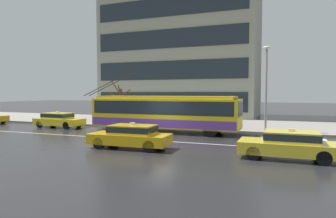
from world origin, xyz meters
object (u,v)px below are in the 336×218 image
object	(u,v)px
trolleybus	(165,112)
street_lamp	(266,81)
taxi_oncoming_far	(289,144)
pedestrian_at_shelter	(212,109)
street_tree_bare	(120,102)
taxi_queued_behind_bus	(59,119)
taxi_oncoming_near	(131,135)
bus_shelter	(167,104)
pedestrian_approaching_curb	(139,107)

from	to	relation	value
trolleybus	street_lamp	distance (m)	7.95
taxi_oncoming_far	street_lamp	distance (m)	9.71
pedestrian_at_shelter	street_tree_bare	bearing A→B (deg)	172.94
pedestrian_at_shelter	street_tree_bare	world-z (taller)	street_tree_bare
street_tree_bare	street_lamp	bearing A→B (deg)	-4.49
taxi_queued_behind_bus	street_lamp	xyz separation A→B (m)	(16.86, 2.85, 3.20)
street_lamp	street_tree_bare	xyz separation A→B (m)	(-13.02, 1.02, -1.80)
street_lamp	taxi_oncoming_near	bearing A→B (deg)	-124.93
bus_shelter	pedestrian_at_shelter	xyz separation A→B (m)	(4.20, -0.98, -0.34)
taxi_oncoming_near	pedestrian_at_shelter	size ratio (longest dim) A/B	2.27
taxi_queued_behind_bus	trolleybus	bearing A→B (deg)	2.15
trolleybus	taxi_oncoming_far	bearing A→B (deg)	-37.34
taxi_oncoming_far	street_tree_bare	world-z (taller)	street_tree_bare
trolleybus	street_tree_bare	world-z (taller)	trolleybus
taxi_oncoming_far	taxi_queued_behind_bus	bearing A→B (deg)	161.26
pedestrian_at_shelter	street_lamp	xyz separation A→B (m)	(4.09, 0.08, 2.21)
trolleybus	pedestrian_approaching_curb	xyz separation A→B (m)	(-3.74, 3.12, 0.16)
trolleybus	taxi_oncoming_far	world-z (taller)	trolleybus
street_lamp	street_tree_bare	size ratio (longest dim) A/B	1.57
pedestrian_approaching_curb	street_lamp	xyz separation A→B (m)	(10.90, -0.64, 2.22)
trolleybus	street_tree_bare	distance (m)	6.85
pedestrian_at_shelter	pedestrian_approaching_curb	bearing A→B (deg)	173.98
trolleybus	pedestrian_at_shelter	world-z (taller)	trolleybus
pedestrian_at_shelter	taxi_queued_behind_bus	bearing A→B (deg)	-167.79
taxi_oncoming_near	street_lamp	bearing A→B (deg)	55.07
taxi_oncoming_far	trolleybus	bearing A→B (deg)	142.66
taxi_queued_behind_bus	taxi_oncoming_near	world-z (taller)	same
pedestrian_at_shelter	taxi_oncoming_near	bearing A→B (deg)	-104.49
taxi_queued_behind_bus	pedestrian_approaching_curb	bearing A→B (deg)	30.32
taxi_queued_behind_bus	pedestrian_approaching_curb	distance (m)	6.97
taxi_queued_behind_bus	bus_shelter	distance (m)	9.44
taxi_queued_behind_bus	pedestrian_at_shelter	size ratio (longest dim) A/B	2.26
taxi_oncoming_far	pedestrian_approaching_curb	world-z (taller)	pedestrian_approaching_curb
taxi_queued_behind_bus	pedestrian_at_shelter	world-z (taller)	pedestrian_at_shelter
bus_shelter	street_lamp	xyz separation A→B (m)	(8.29, -0.89, 1.87)
trolleybus	taxi_queued_behind_bus	bearing A→B (deg)	-177.85
trolleybus	street_tree_bare	bearing A→B (deg)	149.08
pedestrian_approaching_curb	street_lamp	distance (m)	11.14
street_lamp	street_tree_bare	bearing A→B (deg)	175.51
pedestrian_approaching_curb	pedestrian_at_shelter	bearing A→B (deg)	-6.02
taxi_queued_behind_bus	pedestrian_at_shelter	distance (m)	13.10
bus_shelter	street_lamp	bearing A→B (deg)	-6.15
trolleybus	pedestrian_at_shelter	size ratio (longest dim) A/B	6.55
trolleybus	street_lamp	xyz separation A→B (m)	(7.17, 2.48, 2.38)
trolleybus	pedestrian_at_shelter	distance (m)	3.90
taxi_queued_behind_bus	taxi_oncoming_near	size ratio (longest dim) A/B	1.00
taxi_oncoming_near	pedestrian_approaching_curb	size ratio (longest dim) A/B	2.35
taxi_oncoming_near	bus_shelter	world-z (taller)	bus_shelter
taxi_queued_behind_bus	bus_shelter	bearing A→B (deg)	23.59
taxi_oncoming_near	trolleybus	bearing A→B (deg)	95.96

